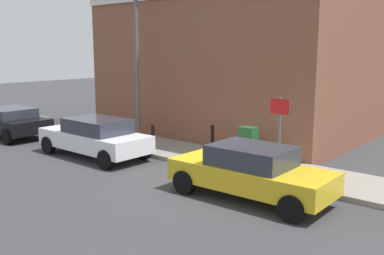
{
  "coord_description": "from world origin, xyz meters",
  "views": [
    {
      "loc": [
        -9.65,
        -7.85,
        3.79
      ],
      "look_at": [
        1.36,
        1.47,
        1.2
      ],
      "focal_mm": 40.96,
      "sensor_mm": 36.0,
      "label": 1
    }
  ],
  "objects_px": {
    "utility_cabinet": "(248,146)",
    "lamppost": "(137,62)",
    "bollard_near_cabinet": "(212,138)",
    "street_sign": "(279,125)",
    "car_yellow": "(251,171)",
    "bollard_far_kerb": "(153,137)",
    "car_white": "(95,137)",
    "car_black": "(8,121)"
  },
  "relations": [
    {
      "from": "car_yellow",
      "to": "car_black",
      "type": "xyz_separation_m",
      "value": [
        0.04,
        12.54,
        -0.03
      ]
    },
    {
      "from": "car_yellow",
      "to": "bollard_near_cabinet",
      "type": "distance_m",
      "value": 4.35
    },
    {
      "from": "car_black",
      "to": "bollard_far_kerb",
      "type": "relative_size",
      "value": 4.21
    },
    {
      "from": "car_yellow",
      "to": "utility_cabinet",
      "type": "height_order",
      "value": "car_yellow"
    },
    {
      "from": "car_white",
      "to": "utility_cabinet",
      "type": "distance_m",
      "value": 5.4
    },
    {
      "from": "utility_cabinet",
      "to": "bollard_near_cabinet",
      "type": "xyz_separation_m",
      "value": [
        0.1,
        1.54,
        0.02
      ]
    },
    {
      "from": "car_yellow",
      "to": "bollard_near_cabinet",
      "type": "xyz_separation_m",
      "value": [
        2.75,
        3.36,
        -0.02
      ]
    },
    {
      "from": "bollard_near_cabinet",
      "to": "lamppost",
      "type": "relative_size",
      "value": 0.18
    },
    {
      "from": "bollard_near_cabinet",
      "to": "lamppost",
      "type": "xyz_separation_m",
      "value": [
        -0.13,
        3.64,
        2.6
      ]
    },
    {
      "from": "utility_cabinet",
      "to": "bollard_near_cabinet",
      "type": "bearing_deg",
      "value": 86.29
    },
    {
      "from": "lamppost",
      "to": "bollard_far_kerb",
      "type": "bearing_deg",
      "value": -119.15
    },
    {
      "from": "street_sign",
      "to": "lamppost",
      "type": "xyz_separation_m",
      "value": [
        0.89,
        6.82,
        1.64
      ]
    },
    {
      "from": "car_yellow",
      "to": "utility_cabinet",
      "type": "distance_m",
      "value": 3.22
    },
    {
      "from": "car_yellow",
      "to": "street_sign",
      "type": "bearing_deg",
      "value": -85.01
    },
    {
      "from": "utility_cabinet",
      "to": "lamppost",
      "type": "bearing_deg",
      "value": 90.36
    },
    {
      "from": "bollard_far_kerb",
      "to": "bollard_near_cabinet",
      "type": "bearing_deg",
      "value": -55.87
    },
    {
      "from": "lamppost",
      "to": "street_sign",
      "type": "bearing_deg",
      "value": -97.45
    },
    {
      "from": "car_white",
      "to": "car_yellow",
      "type": "bearing_deg",
      "value": 178.68
    },
    {
      "from": "car_white",
      "to": "car_black",
      "type": "distance_m",
      "value": 5.93
    },
    {
      "from": "car_black",
      "to": "car_white",
      "type": "bearing_deg",
      "value": -178.26
    },
    {
      "from": "bollard_near_cabinet",
      "to": "street_sign",
      "type": "distance_m",
      "value": 3.48
    },
    {
      "from": "bollard_near_cabinet",
      "to": "street_sign",
      "type": "height_order",
      "value": "street_sign"
    },
    {
      "from": "car_white",
      "to": "lamppost",
      "type": "xyz_separation_m",
      "value": [
        2.45,
        0.39,
        2.57
      ]
    },
    {
      "from": "utility_cabinet",
      "to": "bollard_near_cabinet",
      "type": "distance_m",
      "value": 1.54
    },
    {
      "from": "car_yellow",
      "to": "bollard_near_cabinet",
      "type": "height_order",
      "value": "car_yellow"
    },
    {
      "from": "utility_cabinet",
      "to": "street_sign",
      "type": "bearing_deg",
      "value": -119.45
    },
    {
      "from": "car_white",
      "to": "bollard_near_cabinet",
      "type": "distance_m",
      "value": 4.15
    },
    {
      "from": "car_black",
      "to": "lamppost",
      "type": "distance_m",
      "value": 6.64
    },
    {
      "from": "car_white",
      "to": "car_black",
      "type": "xyz_separation_m",
      "value": [
        -0.14,
        5.92,
        -0.05
      ]
    },
    {
      "from": "utility_cabinet",
      "to": "bollard_far_kerb",
      "type": "height_order",
      "value": "utility_cabinet"
    },
    {
      "from": "car_yellow",
      "to": "car_black",
      "type": "height_order",
      "value": "car_yellow"
    },
    {
      "from": "car_yellow",
      "to": "bollard_far_kerb",
      "type": "xyz_separation_m",
      "value": [
        1.56,
        5.12,
        -0.02
      ]
    },
    {
      "from": "bollard_far_kerb",
      "to": "utility_cabinet",
      "type": "bearing_deg",
      "value": -71.72
    },
    {
      "from": "car_black",
      "to": "lamppost",
      "type": "xyz_separation_m",
      "value": [
        2.58,
        -5.54,
        2.61
      ]
    },
    {
      "from": "utility_cabinet",
      "to": "car_white",
      "type": "bearing_deg",
      "value": 117.35
    },
    {
      "from": "bollard_far_kerb",
      "to": "lamppost",
      "type": "distance_m",
      "value": 3.38
    },
    {
      "from": "bollard_near_cabinet",
      "to": "lamppost",
      "type": "bearing_deg",
      "value": 92.09
    },
    {
      "from": "utility_cabinet",
      "to": "street_sign",
      "type": "distance_m",
      "value": 2.12
    },
    {
      "from": "bollard_far_kerb",
      "to": "lamppost",
      "type": "relative_size",
      "value": 0.18
    },
    {
      "from": "bollard_far_kerb",
      "to": "lamppost",
      "type": "height_order",
      "value": "lamppost"
    },
    {
      "from": "car_yellow",
      "to": "street_sign",
      "type": "height_order",
      "value": "street_sign"
    },
    {
      "from": "car_yellow",
      "to": "bollard_far_kerb",
      "type": "bearing_deg",
      "value": -18.08
    }
  ]
}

